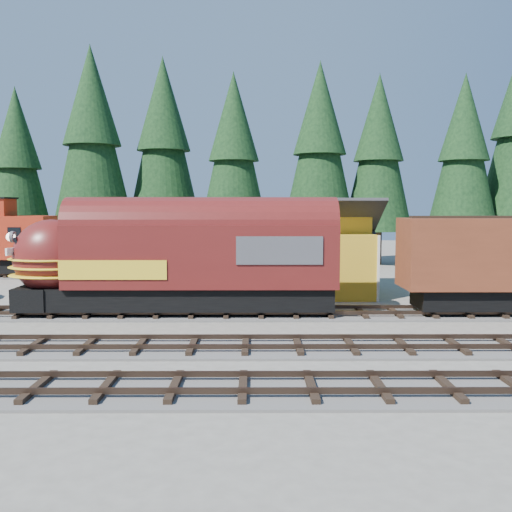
{
  "coord_description": "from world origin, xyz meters",
  "views": [
    {
      "loc": [
        -0.31,
        -21.13,
        4.86
      ],
      "look_at": [
        -0.21,
        4.0,
        2.66
      ],
      "focal_mm": 40.0,
      "sensor_mm": 36.0,
      "label": 1
    }
  ],
  "objects": [
    {
      "name": "locomotive",
      "position": [
        -4.11,
        4.0,
        2.34
      ],
      "size": [
        14.55,
        2.89,
        3.96
      ],
      "color": "black",
      "rests_on": "ground"
    },
    {
      "name": "depot",
      "position": [
        -0.0,
        10.5,
        2.96
      ],
      "size": [
        12.8,
        7.0,
        5.3
      ],
      "color": "gold",
      "rests_on": "ground"
    },
    {
      "name": "ground",
      "position": [
        0.0,
        0.0,
        0.0
      ],
      "size": [
        120.0,
        120.0,
        0.0
      ],
      "primitive_type": "plane",
      "color": "#6B665B",
      "rests_on": "ground"
    },
    {
      "name": "track_spur",
      "position": [
        -10.0,
        18.0,
        0.06
      ],
      "size": [
        32.0,
        3.2,
        0.33
      ],
      "color": "#4C4947",
      "rests_on": "ground"
    },
    {
      "name": "track_siding",
      "position": [
        10.0,
        4.0,
        0.06
      ],
      "size": [
        68.0,
        3.2,
        0.33
      ],
      "color": "#4C4947",
      "rests_on": "ground"
    },
    {
      "name": "conifer_backdrop",
      "position": [
        6.67,
        24.68,
        10.08
      ],
      "size": [
        80.4,
        23.71,
        16.87
      ],
      "color": "black",
      "rests_on": "ground"
    },
    {
      "name": "pickup_truck_a",
      "position": [
        -7.42,
        7.7,
        0.79
      ],
      "size": [
        6.26,
        4.64,
        1.58
      ],
      "primitive_type": "imported",
      "rotation": [
        0.0,
        0.0,
        1.17
      ],
      "color": "black",
      "rests_on": "ground"
    }
  ]
}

